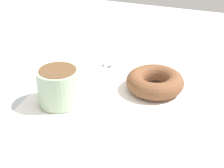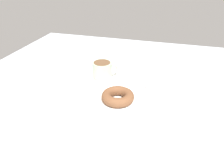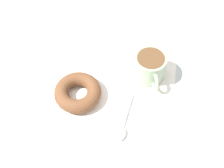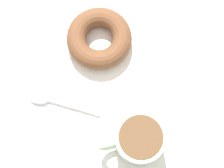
{
  "view_description": "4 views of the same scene",
  "coord_description": "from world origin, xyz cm",
  "views": [
    {
      "loc": [
        57.82,
        23.23,
        37.2
      ],
      "look_at": [
        -1.25,
        1.54,
        2.3
      ],
      "focal_mm": 60.0,
      "sensor_mm": 36.0,
      "label": 1
    },
    {
      "loc": [
        -21.02,
        70.71,
        42.76
      ],
      "look_at": [
        -1.25,
        1.54,
        2.3
      ],
      "focal_mm": 35.0,
      "sensor_mm": 36.0,
      "label": 2
    },
    {
      "loc": [
        -42.87,
        -9.01,
        65.08
      ],
      "look_at": [
        -1.25,
        1.54,
        2.3
      ],
      "focal_mm": 50.0,
      "sensor_mm": 36.0,
      "label": 3
    },
    {
      "loc": [
        2.45,
        -12.94,
        63.38
      ],
      "look_at": [
        -1.25,
        1.54,
        2.3
      ],
      "focal_mm": 60.0,
      "sensor_mm": 36.0,
      "label": 4
    }
  ],
  "objects": [
    {
      "name": "ground_plane",
      "position": [
        0.0,
        0.0,
        -1.0
      ],
      "size": [
        120.0,
        120.0,
        2.0
      ],
      "primitive_type": "cube",
      "color": "#B2BCC6"
    },
    {
      "name": "spoon",
      "position": [
        -11.24,
        -3.52,
        0.7
      ],
      "size": [
        12.71,
        2.52,
        0.9
      ],
      "color": "silver",
      "rests_on": "napkin"
    },
    {
      "name": "donut",
      "position": [
        -5.46,
        8.98,
        2.02
      ],
      "size": [
        11.42,
        11.42,
        3.45
      ],
      "primitive_type": "torus",
      "color": "brown",
      "rests_on": "napkin"
    },
    {
      "name": "napkin",
      "position": [
        -1.25,
        1.54,
        0.15
      ],
      "size": [
        32.35,
        32.35,
        0.3
      ],
      "primitive_type": "cube",
      "rotation": [
        0.0,
        0.0,
        0.06
      ],
      "color": "white",
      "rests_on": "ground_plane"
    },
    {
      "name": "coffee_cup",
      "position": [
        5.11,
        -6.52,
        3.82
      ],
      "size": [
        10.1,
        7.95,
        6.77
      ],
      "color": "#9EB793",
      "rests_on": "napkin"
    }
  ]
}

